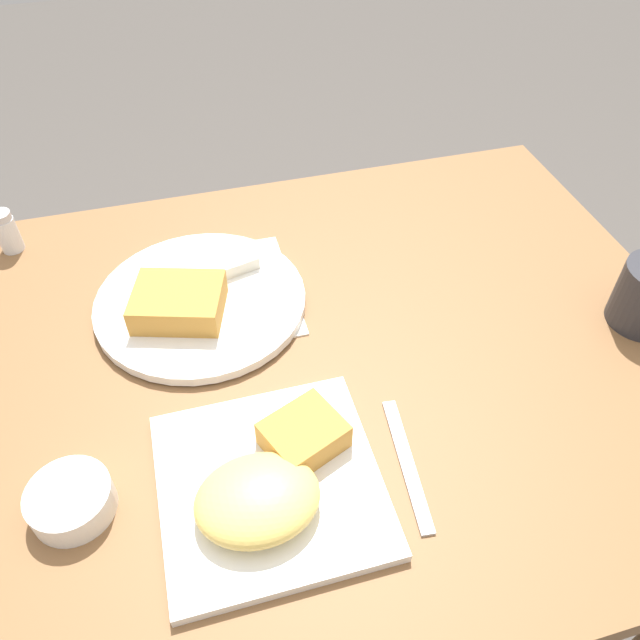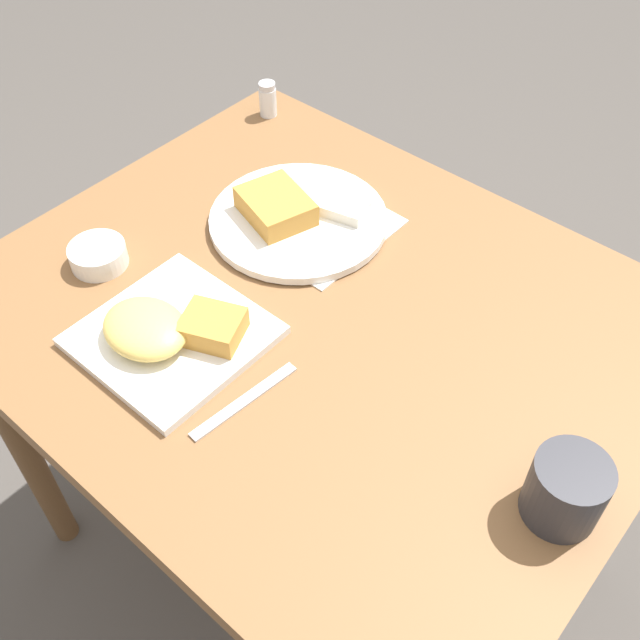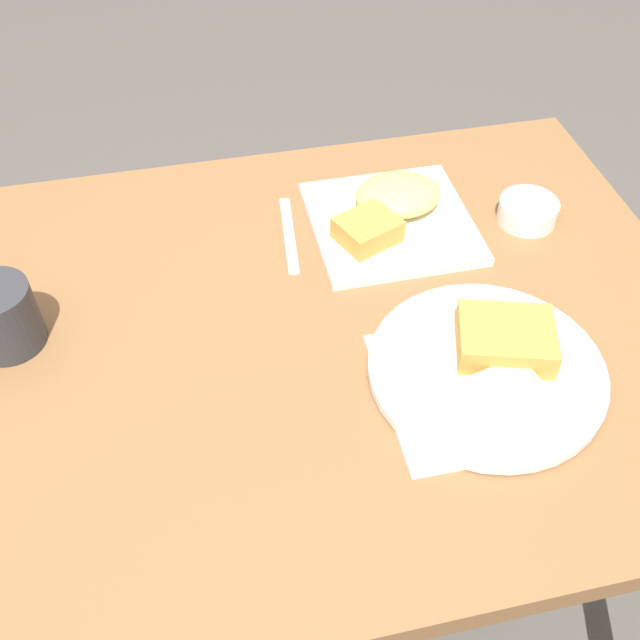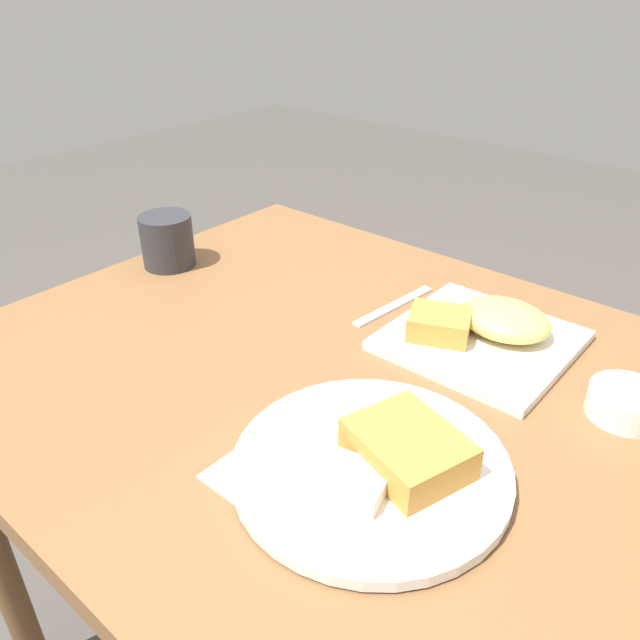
{
  "view_description": "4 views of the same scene",
  "coord_description": "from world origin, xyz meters",
  "px_view_note": "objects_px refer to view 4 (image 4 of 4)",
  "views": [
    {
      "loc": [
        -0.17,
        -0.54,
        1.39
      ],
      "look_at": [
        -0.02,
        0.01,
        0.82
      ],
      "focal_mm": 35.0,
      "sensor_mm": 36.0,
      "label": 1
    },
    {
      "loc": [
        0.51,
        -0.59,
        1.59
      ],
      "look_at": [
        0.03,
        -0.03,
        0.78
      ],
      "focal_mm": 42.0,
      "sensor_mm": 36.0,
      "label": 2
    },
    {
      "loc": [
        0.18,
        0.68,
        1.5
      ],
      "look_at": [
        0.03,
        0.03,
        0.8
      ],
      "focal_mm": 42.0,
      "sensor_mm": 36.0,
      "label": 3
    },
    {
      "loc": [
        -0.45,
        0.55,
        1.25
      ],
      "look_at": [
        0.04,
        -0.02,
        0.81
      ],
      "focal_mm": 35.0,
      "sensor_mm": 36.0,
      "label": 4
    }
  ],
  "objects_px": {
    "plate_square_near": "(484,330)",
    "coffee_mug": "(167,241)",
    "sauce_ramekin": "(627,402)",
    "plate_oval_far": "(376,462)",
    "butter_knife": "(394,306)"
  },
  "relations": [
    {
      "from": "sauce_ramekin",
      "to": "coffee_mug",
      "type": "relative_size",
      "value": 0.98
    },
    {
      "from": "sauce_ramekin",
      "to": "coffee_mug",
      "type": "xyz_separation_m",
      "value": [
        0.77,
        0.09,
        0.03
      ]
    },
    {
      "from": "sauce_ramekin",
      "to": "coffee_mug",
      "type": "bearing_deg",
      "value": 6.69
    },
    {
      "from": "plate_oval_far",
      "to": "plate_square_near",
      "type": "bearing_deg",
      "value": -82.88
    },
    {
      "from": "plate_oval_far",
      "to": "sauce_ramekin",
      "type": "xyz_separation_m",
      "value": [
        -0.17,
        -0.28,
        0.0
      ]
    },
    {
      "from": "plate_square_near",
      "to": "plate_oval_far",
      "type": "height_order",
      "value": "plate_square_near"
    },
    {
      "from": "sauce_ramekin",
      "to": "plate_square_near",
      "type": "bearing_deg",
      "value": -10.13
    },
    {
      "from": "butter_knife",
      "to": "plate_oval_far",
      "type": "bearing_deg",
      "value": 37.47
    },
    {
      "from": "plate_oval_far",
      "to": "coffee_mug",
      "type": "height_order",
      "value": "coffee_mug"
    },
    {
      "from": "butter_knife",
      "to": "plate_square_near",
      "type": "bearing_deg",
      "value": 93.91
    },
    {
      "from": "sauce_ramekin",
      "to": "butter_knife",
      "type": "relative_size",
      "value": 0.51
    },
    {
      "from": "butter_knife",
      "to": "coffee_mug",
      "type": "distance_m",
      "value": 0.43
    },
    {
      "from": "plate_oval_far",
      "to": "butter_knife",
      "type": "bearing_deg",
      "value": -58.46
    },
    {
      "from": "plate_square_near",
      "to": "coffee_mug",
      "type": "bearing_deg",
      "value": 12.86
    },
    {
      "from": "plate_oval_far",
      "to": "sauce_ramekin",
      "type": "height_order",
      "value": "plate_oval_far"
    }
  ]
}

